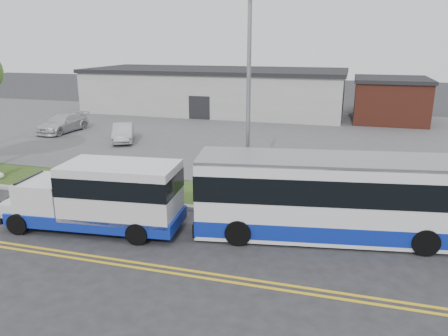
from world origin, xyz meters
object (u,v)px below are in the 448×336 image
(parked_car_a, at_px, (123,132))
(parked_car_b, at_px, (63,123))
(streetlight_near, at_px, (248,84))
(transit_bus, at_px, (345,198))
(shuttle_bus, at_px, (105,194))

(parked_car_a, distance_m, parked_car_b, 6.41)
(streetlight_near, bearing_deg, parked_car_a, 140.79)
(transit_bus, relative_size, parked_car_b, 2.33)
(shuttle_bus, distance_m, parked_car_a, 15.14)
(transit_bus, distance_m, parked_car_b, 25.44)
(parked_car_a, bearing_deg, streetlight_near, -64.38)
(streetlight_near, bearing_deg, parked_car_b, 148.09)
(shuttle_bus, bearing_deg, streetlight_near, 39.49)
(transit_bus, xyz_separation_m, parked_car_a, (-15.42, 11.72, -0.77))
(parked_car_a, bearing_deg, shuttle_bus, -88.86)
(transit_bus, bearing_deg, shuttle_bus, -177.31)
(shuttle_bus, relative_size, parked_car_a, 1.82)
(streetlight_near, xyz_separation_m, parked_car_b, (-17.33, 10.79, -4.45))
(parked_car_b, bearing_deg, parked_car_a, -11.71)
(shuttle_bus, distance_m, parked_car_b, 19.98)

